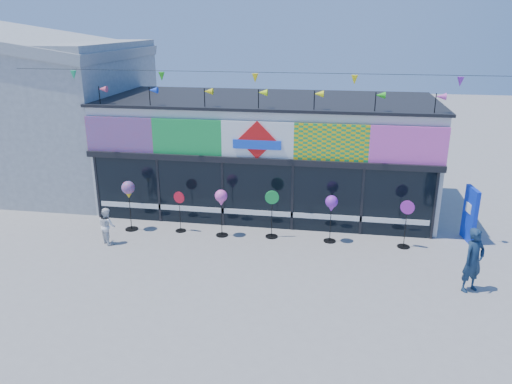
% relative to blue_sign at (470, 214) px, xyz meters
% --- Properties ---
extents(ground, '(80.00, 80.00, 0.00)m').
position_rel_blue_sign_xyz_m(ground, '(-6.93, -3.48, -0.89)').
color(ground, gray).
rests_on(ground, ground).
extents(kite_shop, '(16.00, 5.70, 5.31)m').
position_rel_blue_sign_xyz_m(kite_shop, '(-6.93, 2.46, 1.15)').
color(kite_shop, silver).
rests_on(kite_shop, ground).
extents(neighbour_building, '(8.18, 7.20, 6.87)m').
position_rel_blue_sign_xyz_m(neighbour_building, '(-16.93, 3.52, 2.31)').
color(neighbour_building, '#A9ABAE').
rests_on(neighbour_building, ground).
extents(blue_sign, '(0.26, 0.90, 1.78)m').
position_rel_blue_sign_xyz_m(blue_sign, '(0.00, 0.00, 0.00)').
color(blue_sign, '#0D2EC7').
rests_on(blue_sign, ground).
extents(spinner_0, '(0.44, 0.44, 1.74)m').
position_rel_blue_sign_xyz_m(spinner_0, '(-11.15, -0.99, 0.50)').
color(spinner_0, black).
rests_on(spinner_0, ground).
extents(spinner_1, '(0.39, 0.36, 1.41)m').
position_rel_blue_sign_xyz_m(spinner_1, '(-9.45, -0.84, -0.15)').
color(spinner_1, black).
rests_on(spinner_1, ground).
extents(spinner_2, '(0.41, 0.41, 1.60)m').
position_rel_blue_sign_xyz_m(spinner_2, '(-7.97, -0.97, 0.39)').
color(spinner_2, black).
rests_on(spinner_2, ground).
extents(spinner_3, '(0.45, 0.41, 1.62)m').
position_rel_blue_sign_xyz_m(spinner_3, '(-6.32, -0.82, -0.04)').
color(spinner_3, black).
rests_on(spinner_3, ground).
extents(spinner_4, '(0.40, 0.40, 1.57)m').
position_rel_blue_sign_xyz_m(spinner_4, '(-4.42, -0.86, 0.36)').
color(spinner_4, black).
rests_on(spinner_4, ground).
extents(spinner_5, '(0.43, 0.40, 1.56)m').
position_rel_blue_sign_xyz_m(spinner_5, '(-2.10, -0.91, -0.07)').
color(spinner_5, black).
rests_on(spinner_5, ground).
extents(adult_man, '(0.77, 0.71, 1.76)m').
position_rel_blue_sign_xyz_m(adult_man, '(-0.68, -3.39, -0.02)').
color(adult_man, '#162A44').
rests_on(adult_man, ground).
extents(child, '(0.66, 0.62, 1.19)m').
position_rel_blue_sign_xyz_m(child, '(-11.45, -2.15, -0.30)').
color(child, white).
rests_on(child, ground).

